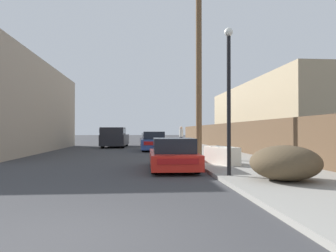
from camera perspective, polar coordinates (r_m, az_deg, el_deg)
name	(u,v)px	position (r m, az deg, el deg)	size (l,w,h in m)	color
ground_plane	(69,246)	(4.60, -16.86, -19.34)	(220.00, 220.00, 0.00)	#38383A
sidewalk_curb	(192,147)	(28.15, 4.16, -3.70)	(4.20, 63.00, 0.12)	gray
discarded_fridge	(222,155)	(13.48, 9.31, -5.06)	(1.16, 1.92, 0.73)	silver
parked_sports_car_red	(173,155)	(12.45, 0.84, -5.09)	(1.78, 4.39, 1.19)	red
car_parked_mid	(155,142)	(24.07, -2.32, -2.76)	(2.04, 4.31, 1.41)	#2D478C
car_parked_far	(150,140)	(32.12, -3.08, -2.40)	(2.08, 4.48, 1.25)	black
pickup_truck	(115,137)	(29.58, -9.26, -1.96)	(2.27, 5.97, 1.75)	#232328
utility_pole	(199,63)	(16.39, 5.39, 10.83)	(1.80, 0.29, 9.07)	brown
street_lamp	(229,89)	(10.13, 10.54, 6.36)	(0.26, 0.26, 4.48)	black
brush_pile	(285,163)	(9.45, 19.75, -6.06)	(1.89, 1.90, 0.95)	brown
wooden_fence	(222,136)	(25.80, 9.40, -1.70)	(0.08, 41.00, 1.91)	brown
building_right_house	(275,116)	(29.62, 18.20, 1.61)	(6.00, 20.20, 5.42)	tan
pedestrian	(181,136)	(28.55, 2.32, -1.76)	(0.34, 0.34, 1.73)	#282D42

